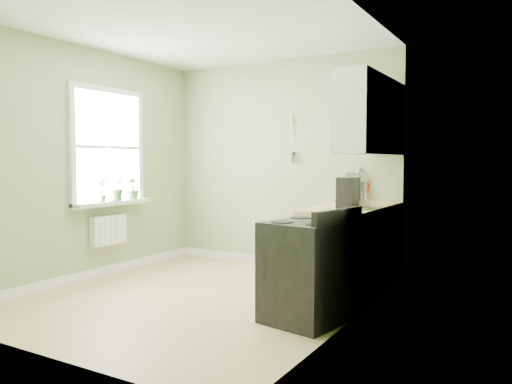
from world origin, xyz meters
The scene contains 21 objects.
floor centered at (0.00, 0.00, -0.01)m, with size 3.20×3.60×0.02m, color tan.
ceiling centered at (0.00, 0.00, 2.71)m, with size 3.20×3.60×0.02m, color white.
wall_back centered at (0.00, 1.81, 1.35)m, with size 3.20×0.02×2.70m, color #93A570.
wall_left centered at (-1.61, 0.00, 1.35)m, with size 0.02×3.60×2.70m, color #93A570.
wall_right centered at (1.61, 0.00, 1.35)m, with size 0.02×3.60×2.70m, color #93A570.
base_cabinets centered at (1.30, 1.00, 0.43)m, with size 0.60×1.60×0.87m, color white.
countertop centered at (1.29, 1.00, 0.89)m, with size 0.64×1.60×0.04m, color #D5C482.
upper_cabinets centered at (1.43, 1.10, 1.85)m, with size 0.35×1.40×0.80m, color white.
window centered at (-1.58, 0.30, 1.55)m, with size 0.06×1.14×1.44m.
window_sill centered at (-1.51, 0.30, 0.88)m, with size 0.18×1.14×0.04m, color white.
radiator centered at (-1.54, 0.25, 0.55)m, with size 0.12×0.50×0.35m, color white.
wall_utensils centered at (0.20, 1.78, 1.56)m, with size 0.02×0.14×0.58m.
stove centered at (1.28, -0.13, 0.44)m, with size 0.74×0.80×0.98m.
stand_mixer centered at (1.35, 0.90, 1.08)m, with size 0.21×0.34×0.40m.
kettle centered at (1.05, 1.47, 1.01)m, with size 0.20×0.12×0.20m.
coffee_maker centered at (1.33, 0.68, 1.06)m, with size 0.19×0.21×0.31m.
red_tray centered at (1.05, 1.72, 1.08)m, with size 0.33×0.33×0.02m, color #A01A0D.
jar centered at (1.22, 0.70, 0.95)m, with size 0.07×0.07×0.08m.
plant_a centered at (-1.50, 0.13, 1.04)m, with size 0.15×0.10×0.29m, color #417335.
plant_b centered at (-1.50, 0.38, 1.06)m, with size 0.18×0.14×0.32m, color #417335.
plant_c centered at (-1.50, 0.64, 1.04)m, with size 0.15×0.15×0.27m, color #417335.
Camera 1 is at (3.02, -4.03, 1.38)m, focal length 35.00 mm.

